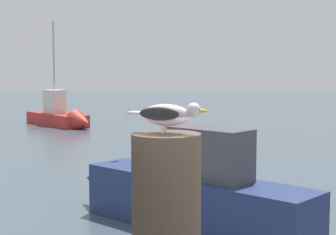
{
  "coord_description": "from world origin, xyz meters",
  "views": [
    {
      "loc": [
        -0.89,
        -2.84,
        2.72
      ],
      "look_at": [
        -0.98,
        -0.16,
        2.47
      ],
      "focal_mm": 57.67,
      "sensor_mm": 36.0,
      "label": 1
    }
  ],
  "objects": [
    {
      "name": "boat_red",
      "position": [
        -6.55,
        21.56,
        0.43
      ],
      "size": [
        3.99,
        4.18,
        5.06
      ],
      "color": "#B72D28",
      "rests_on": "ground_plane"
    },
    {
      "name": "boat_navy",
      "position": [
        -0.95,
        6.11,
        0.58
      ],
      "size": [
        4.38,
        3.94,
        1.75
      ],
      "color": "navy",
      "rests_on": "ground_plane"
    },
    {
      "name": "seagull",
      "position": [
        -0.97,
        -0.42,
        2.51
      ],
      "size": [
        0.38,
        0.2,
        0.14
      ],
      "color": "tan",
      "rests_on": "mooring_post"
    }
  ]
}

